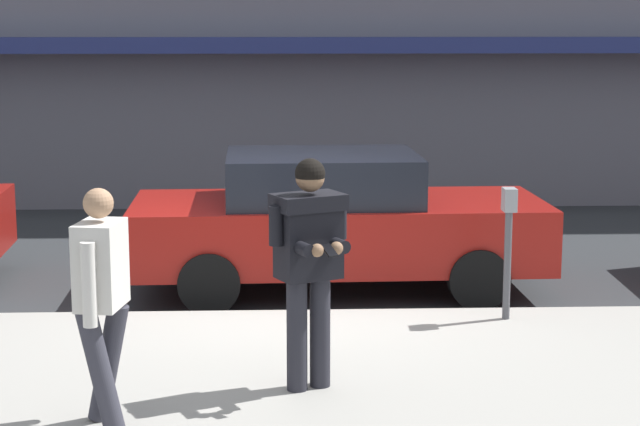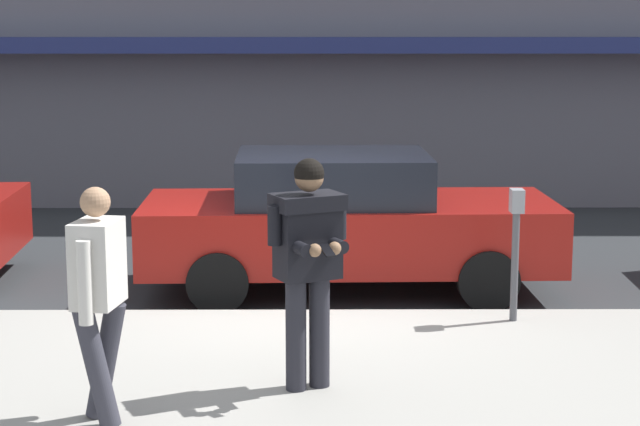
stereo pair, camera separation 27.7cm
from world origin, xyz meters
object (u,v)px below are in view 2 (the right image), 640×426
Objects in this scene: parked_sedan_mid at (345,221)px; man_texting_on_phone at (308,249)px; pedestrian_in_light_coat at (99,290)px; parking_meter at (516,235)px.

man_texting_on_phone is at bearing -96.12° from parked_sedan_mid.
pedestrian_in_light_coat is (-1.46, -0.71, -0.14)m from man_texting_on_phone.
pedestrian_in_light_coat reaches higher than parked_sedan_mid.
parking_meter is at bearing 44.37° from man_texting_on_phone.
pedestrian_in_light_coat is at bearing -113.19° from parked_sedan_mid.
parked_sedan_mid is 3.65m from man_texting_on_phone.
man_texting_on_phone is 1.63m from pedestrian_in_light_coat.
parking_meter is (1.56, -1.70, 0.18)m from parked_sedan_mid.
parking_meter is (3.40, 2.61, -0.14)m from pedestrian_in_light_coat.
parked_sedan_mid is at bearing 132.49° from parking_meter.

